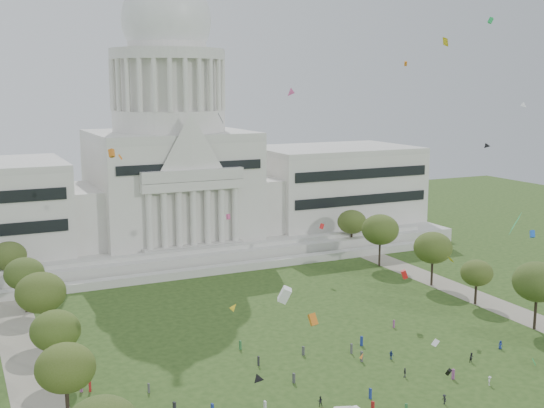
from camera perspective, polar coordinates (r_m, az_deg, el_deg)
capitol at (r=199.67m, az=-8.46°, el=2.58°), size 160.00×64.50×91.30m
path_left at (r=116.50m, az=-19.14°, el=-14.66°), size 8.00×160.00×0.04m
path_right at (r=156.77m, az=18.72°, el=-8.22°), size 8.00×160.00×0.04m
row_tree_l_2 at (r=101.85m, az=-16.90°, el=-12.99°), size 8.42×8.42×11.97m
row_tree_r_2 at (r=143.03m, az=21.32°, el=-6.08°), size 9.55×9.55×13.58m
row_tree_l_3 at (r=117.46m, az=-17.67°, el=-10.07°), size 8.12×8.12×11.55m
row_tree_r_3 at (r=155.51m, az=16.76°, el=-5.55°), size 7.01×7.01×9.98m
row_tree_l_4 at (r=134.60m, az=-18.79°, el=-7.04°), size 9.29×9.29×13.21m
row_tree_r_4 at (r=166.63m, az=13.31°, el=-3.58°), size 9.19×9.19×13.06m
row_tree_l_5 at (r=152.59m, az=-20.02°, el=-5.50°), size 8.33×8.33×11.85m
row_tree_r_5 at (r=181.51m, az=9.05°, el=-2.13°), size 9.82×9.82×13.96m
row_tree_l_6 at (r=170.05m, az=-21.17°, el=-4.07°), size 8.19×8.19×11.64m
row_tree_r_6 at (r=197.80m, az=6.70°, el=-1.50°), size 8.42×8.42×11.97m
person_0 at (r=133.18m, az=18.57°, el=-11.11°), size 0.91×0.77×1.59m
person_2 at (r=125.78m, az=16.36°, el=-12.22°), size 0.90×0.62×1.74m
person_3 at (r=109.75m, az=14.21°, el=-15.55°), size 0.59×1.03×1.54m
person_4 at (r=117.36m, az=11.05°, el=-13.67°), size 0.81×1.08×1.64m
person_8 at (r=106.29m, az=4.04°, el=-16.13°), size 0.87×0.69×1.56m
person_9 at (r=117.80m, az=17.75°, el=-13.91°), size 1.10×1.01×1.53m
person_10 at (r=123.89m, az=9.94°, el=-12.33°), size 0.83×1.08×1.63m
distant_crowd at (r=110.14m, az=-0.14°, el=-15.08°), size 61.63×34.55×1.93m
kite_swarm at (r=105.86m, az=9.14°, el=-3.03°), size 84.36×101.16×62.46m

